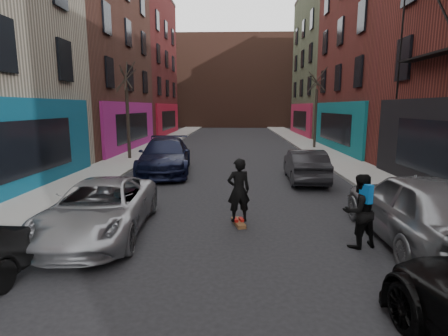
# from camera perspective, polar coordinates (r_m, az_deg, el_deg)

# --- Properties ---
(sidewalk_left) EXTENTS (2.50, 84.00, 0.13)m
(sidewalk_left) POSITION_cam_1_polar(r_m,az_deg,el_deg) (33.46, -9.26, 4.51)
(sidewalk_left) COLOR gray
(sidewalk_left) RESTS_ON ground
(sidewalk_right) EXTENTS (2.50, 84.00, 0.13)m
(sidewalk_right) POSITION_cam_1_polar(r_m,az_deg,el_deg) (33.39, 12.36, 4.40)
(sidewalk_right) COLOR gray
(sidewalk_right) RESTS_ON ground
(building_far) EXTENTS (40.00, 10.00, 14.00)m
(building_far) POSITION_cam_1_polar(r_m,az_deg,el_deg) (58.81, 1.73, 13.70)
(building_far) COLOR #47281E
(building_far) RESTS_ON ground
(tree_left_far) EXTENTS (2.00, 2.00, 6.50)m
(tree_left_far) POSITION_cam_1_polar(r_m,az_deg,el_deg) (21.65, -15.54, 10.16)
(tree_left_far) COLOR black
(tree_left_far) RESTS_ON sidewalk_left
(tree_right_far) EXTENTS (2.00, 2.00, 6.80)m
(tree_right_far) POSITION_cam_1_polar(r_m,az_deg,el_deg) (27.36, 14.82, 10.39)
(tree_right_far) COLOR black
(tree_right_far) RESTS_ON sidewalk_right
(parked_left_far) EXTENTS (2.54, 4.96, 1.34)m
(parked_left_far) POSITION_cam_1_polar(r_m,az_deg,el_deg) (9.36, -19.54, -6.16)
(parked_left_far) COLOR #919399
(parked_left_far) RESTS_ON ground
(parked_left_end) EXTENTS (2.92, 5.95, 1.66)m
(parked_left_end) POSITION_cam_1_polar(r_m,az_deg,el_deg) (17.10, -9.57, 1.95)
(parked_left_end) COLOR black
(parked_left_end) RESTS_ON ground
(parked_right_far) EXTENTS (2.02, 5.02, 1.71)m
(parked_right_far) POSITION_cam_1_polar(r_m,az_deg,el_deg) (9.37, 29.12, -5.66)
(parked_right_far) COLOR gray
(parked_right_far) RESTS_ON ground
(parked_right_end) EXTENTS (1.61, 4.24, 1.38)m
(parked_right_end) POSITION_cam_1_polar(r_m,az_deg,el_deg) (15.44, 13.10, 0.44)
(parked_right_end) COLOR black
(parked_right_end) RESTS_ON ground
(skateboard) EXTENTS (0.42, 0.83, 0.10)m
(skateboard) POSITION_cam_1_polar(r_m,az_deg,el_deg) (9.66, 2.37, -8.93)
(skateboard) COLOR brown
(skateboard) RESTS_ON ground
(skateboarder) EXTENTS (0.72, 0.56, 1.73)m
(skateboarder) POSITION_cam_1_polar(r_m,az_deg,el_deg) (9.40, 2.41, -3.63)
(skateboarder) COLOR black
(skateboarder) RESTS_ON skateboard
(pedestrian) EXTENTS (0.99, 0.88, 1.70)m
(pedestrian) POSITION_cam_1_polar(r_m,az_deg,el_deg) (8.52, 21.24, -6.51)
(pedestrian) COLOR black
(pedestrian) RESTS_ON ground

